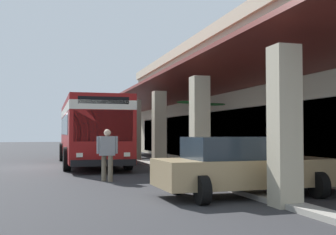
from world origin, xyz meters
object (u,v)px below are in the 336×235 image
at_px(pedestrian, 107,152).
at_px(parked_sedan_tan, 243,166).
at_px(transit_bus, 90,127).
at_px(potted_palm, 201,151).

bearing_deg(pedestrian, parked_sedan_tan, 33.32).
bearing_deg(pedestrian, transit_bus, 178.21).
height_order(parked_sedan_tan, pedestrian, pedestrian).
height_order(transit_bus, pedestrian, transit_bus).
relative_size(transit_bus, potted_palm, 3.79).
distance_m(parked_sedan_tan, pedestrian, 5.06).
height_order(transit_bus, potted_palm, transit_bus).
bearing_deg(parked_sedan_tan, transit_bus, -168.16).
bearing_deg(potted_palm, transit_bus, -138.01).
bearing_deg(parked_sedan_tan, potted_palm, 167.36).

